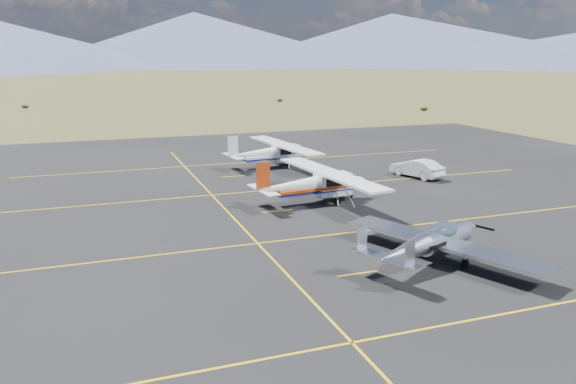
{
  "coord_description": "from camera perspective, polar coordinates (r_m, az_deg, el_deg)",
  "views": [
    {
      "loc": [
        -13.94,
        -24.5,
        9.51
      ],
      "look_at": [
        -2.91,
        5.9,
        1.6
      ],
      "focal_mm": 35.0,
      "sensor_mm": 36.0,
      "label": 1
    }
  ],
  "objects": [
    {
      "name": "ground",
      "position": [
        29.75,
        9.21,
        -5.08
      ],
      "size": [
        1600.0,
        1600.0,
        0.0
      ],
      "primitive_type": "plane",
      "color": "#383D1C",
      "rests_on": "ground"
    },
    {
      "name": "aircraft_low_wing",
      "position": [
        27.03,
        14.55,
        -4.89
      ],
      "size": [
        7.68,
        10.17,
        2.26
      ],
      "rotation": [
        0.0,
        0.0,
        0.39
      ],
      "color": "silver",
      "rests_on": "apron"
    },
    {
      "name": "aircraft_cessna",
      "position": [
        36.74,
        2.69,
        0.88
      ],
      "size": [
        7.22,
        11.98,
        3.02
      ],
      "rotation": [
        0.0,
        0.0,
        0.11
      ],
      "color": "white",
      "rests_on": "apron"
    },
    {
      "name": "apron",
      "position": [
        35.73,
        3.78,
        -1.72
      ],
      "size": [
        72.0,
        72.0,
        0.02
      ],
      "primitive_type": "cube",
      "color": "black",
      "rests_on": "ground"
    },
    {
      "name": "aircraft_plain",
      "position": [
        48.7,
        -1.64,
        4.05
      ],
      "size": [
        7.08,
        11.72,
        2.96
      ],
      "rotation": [
        0.0,
        0.0,
        0.12
      ],
      "color": "white",
      "rests_on": "apron"
    },
    {
      "name": "sedan",
      "position": [
        45.89,
        12.98,
        2.37
      ],
      "size": [
        2.84,
        4.71,
        1.47
      ],
      "primitive_type": "imported",
      "rotation": [
        0.0,
        0.0,
        3.45
      ],
      "color": "silver",
      "rests_on": "apron"
    }
  ]
}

